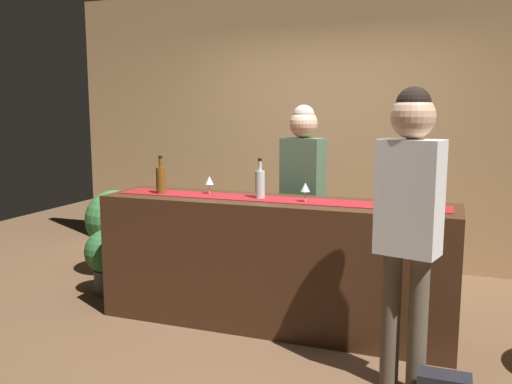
{
  "coord_description": "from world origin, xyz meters",
  "views": [
    {
      "loc": [
        1.24,
        -3.77,
        1.63
      ],
      "look_at": [
        -0.14,
        0.0,
        1.02
      ],
      "focal_mm": 38.08,
      "sensor_mm": 36.0,
      "label": 1
    }
  ],
  "objects_px": {
    "wine_glass_mid_counter": "(305,188)",
    "potted_plant_small": "(107,257)",
    "wine_bottle_green": "(421,192)",
    "wine_bottle_clear": "(260,184)",
    "customer_sipping": "(409,206)",
    "potted_plant_tall": "(115,226)",
    "bartender": "(303,182)",
    "wine_bottle_amber": "(161,180)",
    "wine_glass_near_customer": "(209,181)"
  },
  "relations": [
    {
      "from": "wine_glass_mid_counter",
      "to": "potted_plant_small",
      "type": "xyz_separation_m",
      "value": [
        -1.87,
        0.22,
        -0.74
      ]
    },
    {
      "from": "wine_bottle_green",
      "to": "wine_bottle_clear",
      "type": "height_order",
      "value": "same"
    },
    {
      "from": "customer_sipping",
      "to": "potted_plant_tall",
      "type": "height_order",
      "value": "customer_sipping"
    },
    {
      "from": "wine_glass_mid_counter",
      "to": "bartender",
      "type": "xyz_separation_m",
      "value": [
        -0.19,
        0.62,
        -0.05
      ]
    },
    {
      "from": "wine_bottle_green",
      "to": "bartender",
      "type": "distance_m",
      "value": 1.13
    },
    {
      "from": "bartender",
      "to": "potted_plant_tall",
      "type": "distance_m",
      "value": 2.02
    },
    {
      "from": "wine_bottle_green",
      "to": "wine_glass_mid_counter",
      "type": "distance_m",
      "value": 0.8
    },
    {
      "from": "wine_bottle_clear",
      "to": "bartender",
      "type": "relative_size",
      "value": 0.18
    },
    {
      "from": "wine_bottle_clear",
      "to": "wine_bottle_amber",
      "type": "relative_size",
      "value": 1.0
    },
    {
      "from": "wine_bottle_green",
      "to": "potted_plant_tall",
      "type": "relative_size",
      "value": 0.36
    },
    {
      "from": "customer_sipping",
      "to": "wine_glass_near_customer",
      "type": "bearing_deg",
      "value": 169.52
    },
    {
      "from": "customer_sipping",
      "to": "potted_plant_tall",
      "type": "bearing_deg",
      "value": 169.7
    },
    {
      "from": "wine_bottle_amber",
      "to": "customer_sipping",
      "type": "height_order",
      "value": "customer_sipping"
    },
    {
      "from": "wine_bottle_green",
      "to": "wine_glass_mid_counter",
      "type": "xyz_separation_m",
      "value": [
        -0.79,
        -0.05,
        -0.01
      ]
    },
    {
      "from": "wine_glass_near_customer",
      "to": "bartender",
      "type": "relative_size",
      "value": 0.09
    },
    {
      "from": "wine_glass_mid_counter",
      "to": "wine_bottle_amber",
      "type": "bearing_deg",
      "value": -179.56
    },
    {
      "from": "wine_bottle_amber",
      "to": "customer_sipping",
      "type": "xyz_separation_m",
      "value": [
        1.94,
        -0.63,
        0.01
      ]
    },
    {
      "from": "wine_glass_mid_counter",
      "to": "potted_plant_small",
      "type": "relative_size",
      "value": 0.25
    },
    {
      "from": "wine_bottle_clear",
      "to": "wine_glass_near_customer",
      "type": "relative_size",
      "value": 2.1
    },
    {
      "from": "customer_sipping",
      "to": "potted_plant_small",
      "type": "xyz_separation_m",
      "value": [
        -2.64,
        0.85,
        -0.76
      ]
    },
    {
      "from": "potted_plant_tall",
      "to": "bartender",
      "type": "bearing_deg",
      "value": -3.02
    },
    {
      "from": "potted_plant_small",
      "to": "potted_plant_tall",
      "type": "bearing_deg",
      "value": 117.0
    },
    {
      "from": "potted_plant_tall",
      "to": "wine_bottle_clear",
      "type": "bearing_deg",
      "value": -20.92
    },
    {
      "from": "wine_bottle_clear",
      "to": "wine_bottle_amber",
      "type": "xyz_separation_m",
      "value": [
        -0.81,
        -0.05,
        0.0
      ]
    },
    {
      "from": "wine_bottle_green",
      "to": "potted_plant_tall",
      "type": "xyz_separation_m",
      "value": [
        -2.92,
        0.67,
        -0.59
      ]
    },
    {
      "from": "wine_glass_near_customer",
      "to": "customer_sipping",
      "type": "bearing_deg",
      "value": -25.25
    },
    {
      "from": "customer_sipping",
      "to": "wine_bottle_green",
      "type": "bearing_deg",
      "value": 102.75
    },
    {
      "from": "customer_sipping",
      "to": "potted_plant_tall",
      "type": "xyz_separation_m",
      "value": [
        -2.9,
        1.36,
        -0.6
      ]
    },
    {
      "from": "wine_glass_mid_counter",
      "to": "potted_plant_tall",
      "type": "xyz_separation_m",
      "value": [
        -2.13,
        0.72,
        -0.59
      ]
    },
    {
      "from": "wine_bottle_green",
      "to": "wine_bottle_amber",
      "type": "height_order",
      "value": "same"
    },
    {
      "from": "wine_bottle_clear",
      "to": "potted_plant_small",
      "type": "distance_m",
      "value": 1.69
    },
    {
      "from": "wine_glass_mid_counter",
      "to": "customer_sipping",
      "type": "xyz_separation_m",
      "value": [
        0.77,
        -0.64,
        0.02
      ]
    },
    {
      "from": "wine_bottle_green",
      "to": "potted_plant_tall",
      "type": "height_order",
      "value": "wine_bottle_green"
    },
    {
      "from": "wine_glass_near_customer",
      "to": "potted_plant_small",
      "type": "xyz_separation_m",
      "value": [
        -1.06,
        0.11,
        -0.74
      ]
    },
    {
      "from": "wine_bottle_amber",
      "to": "customer_sipping",
      "type": "bearing_deg",
      "value": -17.87
    },
    {
      "from": "wine_bottle_amber",
      "to": "potted_plant_tall",
      "type": "xyz_separation_m",
      "value": [
        -0.96,
        0.73,
        -0.59
      ]
    },
    {
      "from": "bartender",
      "to": "customer_sipping",
      "type": "bearing_deg",
      "value": 138.8
    },
    {
      "from": "bartender",
      "to": "wine_bottle_clear",
      "type": "bearing_deg",
      "value": 84.58
    },
    {
      "from": "wine_bottle_clear",
      "to": "wine_glass_mid_counter",
      "type": "distance_m",
      "value": 0.36
    },
    {
      "from": "wine_glass_near_customer",
      "to": "potted_plant_small",
      "type": "distance_m",
      "value": 1.3
    },
    {
      "from": "wine_bottle_green",
      "to": "customer_sipping",
      "type": "height_order",
      "value": "customer_sipping"
    },
    {
      "from": "bartender",
      "to": "potted_plant_small",
      "type": "bearing_deg",
      "value": 24.95
    },
    {
      "from": "potted_plant_tall",
      "to": "potted_plant_small",
      "type": "height_order",
      "value": "potted_plant_tall"
    },
    {
      "from": "wine_bottle_amber",
      "to": "wine_glass_near_customer",
      "type": "distance_m",
      "value": 0.38
    },
    {
      "from": "wine_bottle_amber",
      "to": "wine_glass_near_customer",
      "type": "relative_size",
      "value": 2.1
    },
    {
      "from": "bartender",
      "to": "potted_plant_tall",
      "type": "relative_size",
      "value": 1.97
    },
    {
      "from": "wine_glass_near_customer",
      "to": "customer_sipping",
      "type": "height_order",
      "value": "customer_sipping"
    },
    {
      "from": "wine_bottle_amber",
      "to": "wine_glass_mid_counter",
      "type": "distance_m",
      "value": 1.17
    },
    {
      "from": "bartender",
      "to": "potted_plant_tall",
      "type": "bearing_deg",
      "value": 8.45
    },
    {
      "from": "wine_bottle_clear",
      "to": "wine_glass_near_customer",
      "type": "distance_m",
      "value": 0.45
    }
  ]
}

